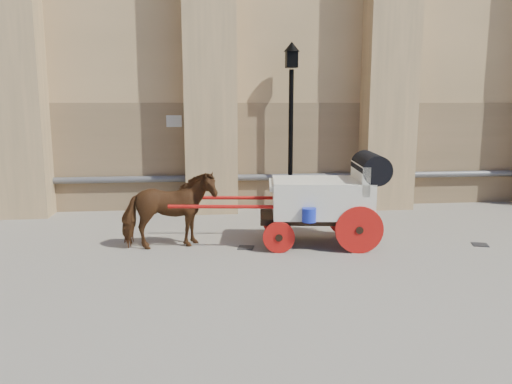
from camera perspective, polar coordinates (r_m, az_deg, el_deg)
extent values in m
plane|color=slate|center=(10.64, 0.89, -6.19)|extent=(90.00, 90.00, 0.00)
cube|color=#896C4B|center=(14.73, 6.58, 4.25)|extent=(44.00, 0.35, 3.00)
cylinder|color=#59595B|center=(14.54, 6.77, 1.79)|extent=(42.00, 0.18, 0.18)
cube|color=beige|center=(14.12, -9.35, 8.00)|extent=(0.42, 0.04, 0.32)
imported|color=#57331A|center=(10.45, -9.91, -2.10)|extent=(2.03, 1.20, 1.60)
cube|color=black|center=(10.72, 6.84, -2.87)|extent=(2.48, 1.36, 0.13)
cube|color=white|center=(10.65, 7.46, -0.61)|extent=(2.19, 1.59, 0.75)
cube|color=white|center=(10.70, 11.81, 1.65)|extent=(0.33, 1.35, 0.59)
cube|color=white|center=(10.53, 2.56, 0.83)|extent=(0.52, 1.22, 0.11)
cylinder|color=black|center=(10.71, 12.98, 2.78)|extent=(0.77, 1.41, 0.60)
cylinder|color=red|center=(10.22, 11.72, -4.26)|extent=(0.97, 0.19, 0.97)
cylinder|color=red|center=(11.50, 10.48, -2.63)|extent=(0.97, 0.19, 0.97)
cylinder|color=red|center=(10.08, 2.63, -5.20)|extent=(0.65, 0.15, 0.64)
cylinder|color=red|center=(11.37, 2.42, -3.44)|extent=(0.65, 0.15, 0.64)
cylinder|color=red|center=(10.14, -2.84, -1.69)|extent=(2.57, 0.40, 0.08)
cylinder|color=red|center=(11.09, -2.53, -0.67)|extent=(2.57, 0.40, 0.08)
cylinder|color=#1A30C8|center=(9.92, 6.08, -2.63)|extent=(0.28, 0.28, 0.28)
cylinder|color=black|center=(13.84, 3.98, 5.76)|extent=(0.13, 0.13, 3.88)
cone|color=black|center=(14.08, 3.89, -1.35)|extent=(0.39, 0.39, 0.39)
cube|color=black|center=(13.86, 4.10, 14.91)|extent=(0.30, 0.30, 0.45)
cone|color=black|center=(13.89, 4.11, 16.24)|extent=(0.43, 0.43, 0.26)
cube|color=black|center=(10.50, -1.17, -6.37)|extent=(0.39, 0.39, 0.01)
cube|color=black|center=(11.74, 24.23, -5.50)|extent=(0.41, 0.41, 0.01)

